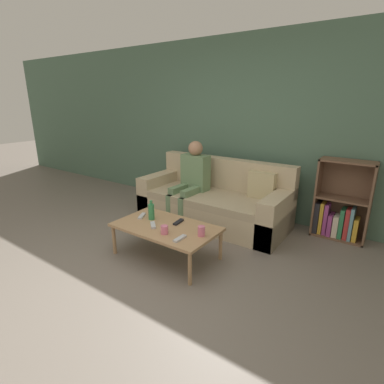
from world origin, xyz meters
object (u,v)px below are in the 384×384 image
at_px(bookshelf, 340,209).
at_px(coffee_table, 166,228).
at_px(person_adult, 192,175).
at_px(tv_remote_0, 180,239).
at_px(couch, 214,202).
at_px(tv_remote_1, 142,216).
at_px(bottle, 151,211).
at_px(cup_near, 201,231).
at_px(tv_remote_2, 153,225).
at_px(cup_far, 164,230).
at_px(tv_remote_3, 178,222).

xyz_separation_m(bookshelf, coffee_table, (-1.48, -1.67, -0.04)).
distance_m(person_adult, tv_remote_0, 1.53).
distance_m(couch, tv_remote_1, 1.21).
bearing_deg(bottle, tv_remote_0, -21.38).
bearing_deg(tv_remote_0, bottle, 158.34).
xyz_separation_m(couch, bottle, (-0.16, -1.15, 0.18)).
xyz_separation_m(cup_near, tv_remote_1, (-0.86, 0.02, -0.04)).
bearing_deg(bottle, bookshelf, 42.98).
height_order(bookshelf, tv_remote_1, bookshelf).
relative_size(person_adult, tv_remote_2, 7.29).
relative_size(couch, cup_far, 23.88).
xyz_separation_m(person_adult, bottle, (0.17, -1.07, -0.19)).
bearing_deg(tv_remote_2, couch, 42.00).
xyz_separation_m(tv_remote_1, bottle, (0.15, 0.01, 0.09)).
xyz_separation_m(coffee_table, tv_remote_3, (0.07, 0.14, 0.04)).
bearing_deg(tv_remote_3, tv_remote_1, -174.54).
bearing_deg(bottle, person_adult, 98.98).
relative_size(tv_remote_1, bottle, 0.75).
height_order(bookshelf, bottle, bookshelf).
bearing_deg(cup_near, bottle, 177.26).
height_order(couch, cup_near, couch).
relative_size(person_adult, cup_near, 10.93).
relative_size(cup_near, tv_remote_1, 0.60).
bearing_deg(tv_remote_0, couch, 106.79).
height_order(bookshelf, person_adult, person_adult).
bearing_deg(tv_remote_2, tv_remote_3, 5.30).
bearing_deg(coffee_table, tv_remote_2, -142.21).
height_order(person_adult, cup_near, person_adult).
bearing_deg(bookshelf, cup_far, -126.67).
height_order(person_adult, bottle, person_adult).
relative_size(person_adult, tv_remote_1, 6.60).
relative_size(tv_remote_2, bottle, 0.68).
xyz_separation_m(cup_near, bottle, (-0.72, 0.03, 0.05)).
height_order(bookshelf, tv_remote_3, bookshelf).
distance_m(couch, tv_remote_3, 1.07).
bearing_deg(tv_remote_3, person_adult, 109.55).
bearing_deg(tv_remote_1, bottle, -22.19).
bearing_deg(bottle, tv_remote_1, -176.32).
relative_size(couch, person_adult, 1.86).
bearing_deg(cup_near, tv_remote_0, -123.45).
distance_m(bookshelf, tv_remote_2, 2.37).
bearing_deg(tv_remote_3, couch, 91.38).
relative_size(cup_far, tv_remote_1, 0.51).
bearing_deg(cup_near, tv_remote_1, 178.35).
height_order(tv_remote_1, tv_remote_3, same).
distance_m(couch, coffee_table, 1.21).
distance_m(bookshelf, bottle, 2.38).
relative_size(bookshelf, tv_remote_2, 6.46).
xyz_separation_m(coffee_table, tv_remote_1, (-0.40, 0.04, 0.04)).
relative_size(coffee_table, tv_remote_2, 7.31).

